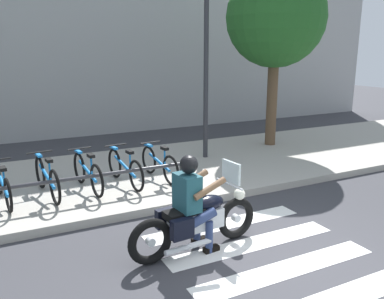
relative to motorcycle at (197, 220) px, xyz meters
name	(u,v)px	position (x,y,z in m)	size (l,w,h in m)	color
ground_plane	(296,266)	(0.97, -1.02, -0.46)	(48.00, 48.00, 0.00)	#38383D
sidewalk	(161,171)	(0.97, 3.67, -0.39)	(24.00, 4.40, 0.15)	#A8A399
crosswalk_stripe_2	(287,269)	(0.82, -1.02, -0.46)	(2.80, 0.40, 0.01)	white
crosswalk_stripe_3	(252,244)	(0.82, -0.22, -0.46)	(2.80, 0.40, 0.01)	white
crosswalk_stripe_4	(224,224)	(0.82, 0.58, -0.46)	(2.80, 0.40, 0.01)	white
motorcycle	(197,220)	(0.00, 0.00, 0.00)	(2.12, 0.69, 1.25)	black
rider	(192,197)	(-0.08, 0.00, 0.37)	(0.66, 0.58, 1.45)	#1E4C59
bicycle_0	(3,185)	(-2.41, 2.89, 0.02)	(0.48, 1.66, 0.73)	black
bicycle_1	(47,178)	(-1.66, 2.89, 0.05)	(0.48, 1.73, 0.79)	black
bicycle_2	(88,173)	(-0.90, 2.89, 0.04)	(0.48, 1.66, 0.78)	black
bicycle_3	(125,168)	(-0.14, 2.89, 0.04)	(0.48, 1.70, 0.77)	black
bicycle_4	(159,164)	(0.61, 2.89, 0.03)	(0.48, 1.58, 0.76)	black
bike_rack	(94,178)	(-0.90, 2.33, 0.10)	(3.63, 0.07, 0.49)	#333338
street_lamp	(206,56)	(2.38, 4.07, 2.23)	(0.28, 0.28, 4.47)	#2D2D33
tree_near_rack	(276,18)	(4.77, 4.47, 3.22)	(2.73, 2.73, 5.08)	brown
building_backdrop	(93,13)	(0.97, 9.37, 3.58)	(24.00, 1.20, 8.09)	#A2A2A2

